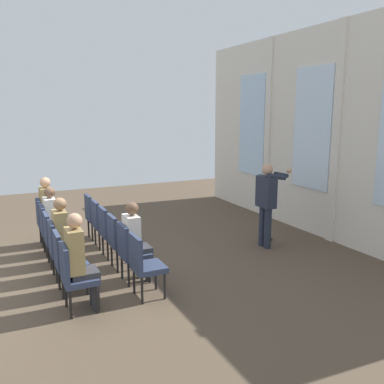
% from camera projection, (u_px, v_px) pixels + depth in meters
% --- Properties ---
extents(ground_plane, '(14.76, 14.76, 0.00)m').
position_uv_depth(ground_plane, '(41.00, 274.00, 6.86)').
color(ground_plane, brown).
extents(rear_partition, '(8.55, 0.14, 4.38)m').
position_uv_depth(rear_partition, '(315.00, 133.00, 8.82)').
color(rear_partition, silver).
rests_on(rear_partition, ground).
extents(speaker, '(0.51, 0.69, 1.66)m').
position_uv_depth(speaker, '(267.00, 199.00, 8.06)').
color(speaker, '#232838').
rests_on(speaker, ground).
extents(mic_stand, '(0.28, 0.28, 1.55)m').
position_uv_depth(mic_stand, '(266.00, 224.00, 8.62)').
color(mic_stand, black).
rests_on(mic_stand, ground).
extents(chair_r0_c0, '(0.46, 0.44, 0.94)m').
position_uv_depth(chair_r0_c0, '(94.00, 214.00, 8.67)').
color(chair_r0_c0, black).
rests_on(chair_r0_c0, ground).
extents(chair_r0_c1, '(0.46, 0.44, 0.94)m').
position_uv_depth(chair_r0_c1, '(101.00, 221.00, 8.12)').
color(chair_r0_c1, black).
rests_on(chair_r0_c1, ground).
extents(chair_r0_c2, '(0.46, 0.44, 0.94)m').
position_uv_depth(chair_r0_c2, '(110.00, 229.00, 7.56)').
color(chair_r0_c2, black).
rests_on(chair_r0_c2, ground).
extents(chair_r0_c3, '(0.46, 0.44, 0.94)m').
position_uv_depth(chair_r0_c3, '(119.00, 238.00, 7.01)').
color(chair_r0_c3, black).
rests_on(chair_r0_c3, ground).
extents(chair_r0_c4, '(0.46, 0.44, 0.94)m').
position_uv_depth(chair_r0_c4, '(130.00, 249.00, 6.46)').
color(chair_r0_c4, black).
rests_on(chair_r0_c4, ground).
extents(audience_r0_c4, '(0.36, 0.39, 1.28)m').
position_uv_depth(audience_r0_c4, '(135.00, 237.00, 6.46)').
color(audience_r0_c4, '#2D2D33').
rests_on(audience_r0_c4, ground).
extents(chair_r0_c5, '(0.46, 0.44, 0.94)m').
position_uv_depth(chair_r0_c5, '(144.00, 262.00, 5.90)').
color(chair_r0_c5, black).
rests_on(chair_r0_c5, ground).
extents(chair_r1_c0, '(0.46, 0.44, 0.94)m').
position_uv_depth(chair_r1_c0, '(45.00, 219.00, 8.25)').
color(chair_r1_c0, black).
rests_on(chair_r1_c0, ground).
extents(audience_r1_c0, '(0.36, 0.39, 1.37)m').
position_uv_depth(audience_r1_c0, '(49.00, 208.00, 8.24)').
color(audience_r1_c0, '#2D2D33').
rests_on(audience_r1_c0, ground).
extents(chair_r1_c1, '(0.46, 0.44, 0.94)m').
position_uv_depth(chair_r1_c1, '(49.00, 227.00, 7.70)').
color(chair_r1_c1, black).
rests_on(chair_r1_c1, ground).
extents(audience_r1_c1, '(0.36, 0.39, 1.29)m').
position_uv_depth(audience_r1_c1, '(53.00, 217.00, 7.70)').
color(audience_r1_c1, '#2D2D33').
rests_on(audience_r1_c1, ground).
extents(chair_r1_c2, '(0.46, 0.44, 0.94)m').
position_uv_depth(chair_r1_c2, '(54.00, 236.00, 7.15)').
color(chair_r1_c2, black).
rests_on(chair_r1_c2, ground).
extents(chair_r1_c3, '(0.46, 0.44, 0.94)m').
position_uv_depth(chair_r1_c3, '(59.00, 246.00, 6.60)').
color(chair_r1_c3, black).
rests_on(chair_r1_c3, ground).
extents(audience_r1_c3, '(0.36, 0.39, 1.32)m').
position_uv_depth(audience_r1_c3, '(64.00, 234.00, 6.59)').
color(audience_r1_c3, '#2D2D33').
rests_on(audience_r1_c3, ground).
extents(chair_r1_c4, '(0.46, 0.44, 0.94)m').
position_uv_depth(chair_r1_c4, '(66.00, 259.00, 6.04)').
color(chair_r1_c4, black).
rests_on(chair_r1_c4, ground).
extents(chair_r1_c5, '(0.46, 0.44, 0.94)m').
position_uv_depth(chair_r1_c5, '(74.00, 274.00, 5.49)').
color(chair_r1_c5, black).
rests_on(chair_r1_c5, ground).
extents(audience_r1_c5, '(0.36, 0.39, 1.36)m').
position_uv_depth(audience_r1_c5, '(79.00, 257.00, 5.48)').
color(audience_r1_c5, '#2D2D33').
rests_on(audience_r1_c5, ground).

